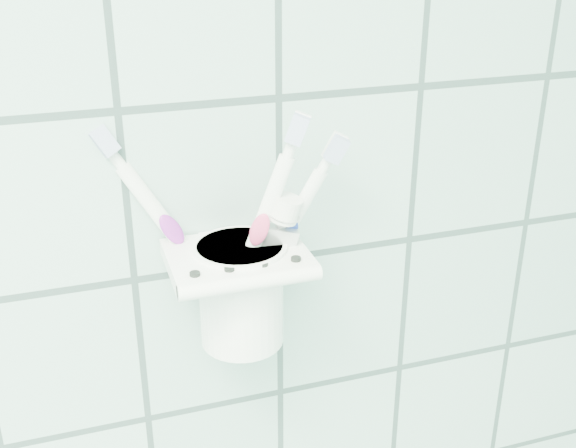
{
  "coord_description": "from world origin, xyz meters",
  "views": [
    {
      "loc": [
        0.51,
        0.61,
        1.57
      ],
      "look_at": [
        0.67,
        1.1,
        1.33
      ],
      "focal_mm": 45.0,
      "sensor_mm": 36.0,
      "label": 1
    }
  ],
  "objects_px": {
    "holder_bracket": "(237,259)",
    "toothbrush_orange": "(232,222)",
    "toothbrush_blue": "(216,225)",
    "cup": "(241,290)",
    "toothpaste_tube": "(249,250)",
    "toothbrush_pink": "(237,213)"
  },
  "relations": [
    {
      "from": "holder_bracket",
      "to": "toothbrush_blue",
      "type": "height_order",
      "value": "toothbrush_blue"
    },
    {
      "from": "holder_bracket",
      "to": "toothbrush_orange",
      "type": "bearing_deg",
      "value": 84.66
    },
    {
      "from": "cup",
      "to": "toothpaste_tube",
      "type": "height_order",
      "value": "toothpaste_tube"
    },
    {
      "from": "toothbrush_blue",
      "to": "holder_bracket",
      "type": "bearing_deg",
      "value": 5.03
    },
    {
      "from": "cup",
      "to": "toothpaste_tube",
      "type": "bearing_deg",
      "value": 37.23
    },
    {
      "from": "toothbrush_blue",
      "to": "toothbrush_orange",
      "type": "relative_size",
      "value": 1.08
    },
    {
      "from": "toothbrush_orange",
      "to": "toothpaste_tube",
      "type": "height_order",
      "value": "toothbrush_orange"
    },
    {
      "from": "toothpaste_tube",
      "to": "cup",
      "type": "bearing_deg",
      "value": -136.94
    },
    {
      "from": "toothpaste_tube",
      "to": "toothbrush_pink",
      "type": "bearing_deg",
      "value": 138.57
    },
    {
      "from": "toothbrush_blue",
      "to": "toothbrush_orange",
      "type": "distance_m",
      "value": 0.02
    },
    {
      "from": "holder_bracket",
      "to": "toothbrush_blue",
      "type": "distance_m",
      "value": 0.04
    },
    {
      "from": "cup",
      "to": "toothpaste_tube",
      "type": "xyz_separation_m",
      "value": [
        0.01,
        0.01,
        0.03
      ]
    },
    {
      "from": "toothbrush_blue",
      "to": "toothbrush_orange",
      "type": "height_order",
      "value": "toothbrush_blue"
    },
    {
      "from": "cup",
      "to": "toothbrush_orange",
      "type": "xyz_separation_m",
      "value": [
        -0.0,
        0.02,
        0.06
      ]
    },
    {
      "from": "toothbrush_pink",
      "to": "toothpaste_tube",
      "type": "relative_size",
      "value": 1.49
    },
    {
      "from": "cup",
      "to": "toothbrush_orange",
      "type": "bearing_deg",
      "value": 96.68
    },
    {
      "from": "cup",
      "to": "toothbrush_orange",
      "type": "height_order",
      "value": "toothbrush_orange"
    },
    {
      "from": "toothbrush_blue",
      "to": "toothpaste_tube",
      "type": "height_order",
      "value": "toothbrush_blue"
    },
    {
      "from": "toothbrush_pink",
      "to": "cup",
      "type": "bearing_deg",
      "value": -116.39
    },
    {
      "from": "holder_bracket",
      "to": "cup",
      "type": "bearing_deg",
      "value": 43.37
    },
    {
      "from": "toothbrush_orange",
      "to": "toothpaste_tube",
      "type": "distance_m",
      "value": 0.03
    },
    {
      "from": "holder_bracket",
      "to": "toothbrush_orange",
      "type": "relative_size",
      "value": 0.6
    }
  ]
}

